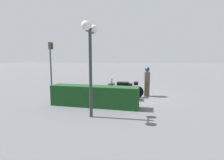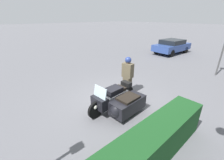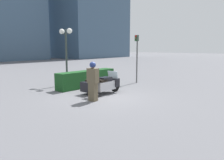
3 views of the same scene
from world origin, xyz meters
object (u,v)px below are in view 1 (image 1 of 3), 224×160
at_px(officer_rider, 147,81).
at_px(hedge_bush_curbside, 94,96).
at_px(police_motorcycle, 122,90).
at_px(traffic_light_near, 51,61).
at_px(twin_lamp_post, 90,45).

relative_size(officer_rider, hedge_bush_curbside, 0.42).
height_order(officer_rider, hedge_bush_curbside, officer_rider).
bearing_deg(officer_rider, hedge_bush_curbside, 43.42).
bearing_deg(officer_rider, police_motorcycle, 24.20).
distance_m(police_motorcycle, traffic_light_near, 4.49).
bearing_deg(officer_rider, traffic_light_near, 6.55).
bearing_deg(twin_lamp_post, hedge_bush_curbside, -74.87).
relative_size(police_motorcycle, twin_lamp_post, 0.68).
relative_size(police_motorcycle, traffic_light_near, 0.76).
bearing_deg(hedge_bush_curbside, police_motorcycle, -114.78).
distance_m(police_motorcycle, twin_lamp_post, 4.22).
xyz_separation_m(officer_rider, hedge_bush_curbside, (2.33, 2.91, -0.45)).
distance_m(police_motorcycle, officer_rider, 1.70).
distance_m(officer_rider, twin_lamp_post, 5.12).
xyz_separation_m(police_motorcycle, traffic_light_near, (4.14, 0.56, 1.66)).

